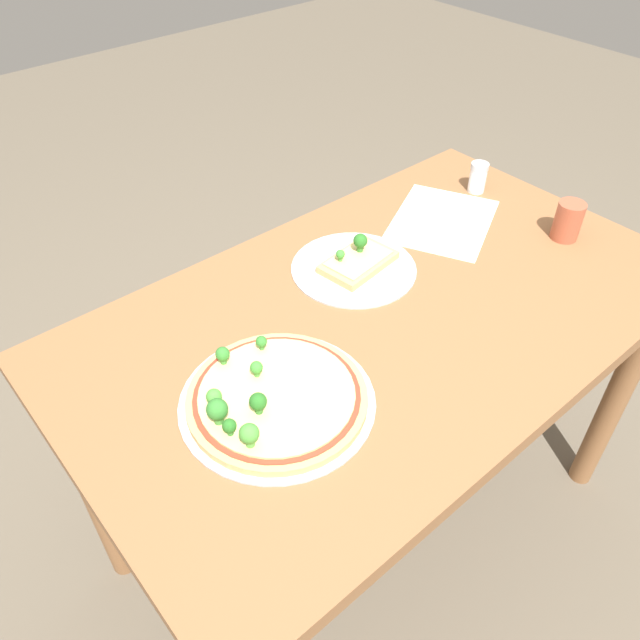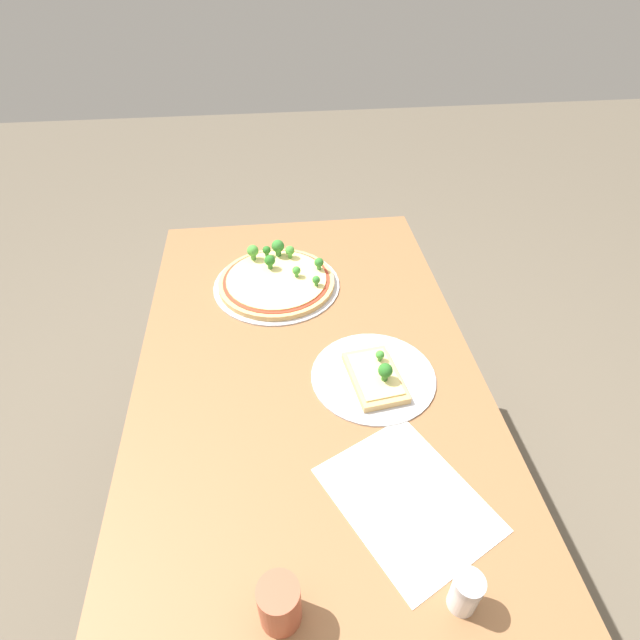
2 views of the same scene
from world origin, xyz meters
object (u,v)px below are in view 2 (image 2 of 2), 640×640
(pizza_tray_slice, at_px, (375,376))
(pizza_tray_whole, at_px, (277,280))
(drinking_cup, at_px, (280,604))
(condiment_shaker, at_px, (465,592))
(dining_table, at_px, (309,400))

(pizza_tray_slice, bearing_deg, pizza_tray_whole, 27.56)
(pizza_tray_whole, height_order, pizza_tray_slice, pizza_tray_whole)
(pizza_tray_whole, xyz_separation_m, drinking_cup, (-0.80, 0.03, 0.03))
(pizza_tray_whole, relative_size, drinking_cup, 3.77)
(condiment_shaker, bearing_deg, dining_table, 19.49)
(dining_table, distance_m, pizza_tray_slice, 0.19)
(dining_table, xyz_separation_m, condiment_shaker, (-0.50, -0.18, 0.15))
(dining_table, height_order, drinking_cup, drinking_cup)
(pizza_tray_slice, distance_m, condiment_shaker, 0.45)
(pizza_tray_whole, bearing_deg, dining_table, -170.52)
(dining_table, height_order, pizza_tray_whole, pizza_tray_whole)
(dining_table, relative_size, condiment_shaker, 16.80)
(dining_table, bearing_deg, drinking_cup, 170.09)
(dining_table, height_order, pizza_tray_slice, pizza_tray_slice)
(pizza_tray_whole, relative_size, pizza_tray_slice, 1.24)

